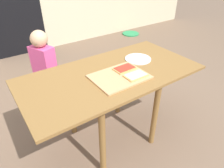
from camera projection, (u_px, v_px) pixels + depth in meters
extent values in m
plane|color=brown|center=(112.00, 136.00, 2.07)|extent=(16.00, 16.00, 0.00)
cube|color=brown|center=(112.00, 74.00, 1.67)|extent=(1.48, 0.75, 0.02)
cylinder|color=brown|center=(102.00, 142.00, 1.54)|extent=(0.05, 0.05, 0.72)
cylinder|color=brown|center=(155.00, 114.00, 1.81)|extent=(0.05, 0.05, 0.72)
cylinder|color=brown|center=(71.00, 104.00, 1.93)|extent=(0.05, 0.05, 0.72)
cylinder|color=brown|center=(118.00, 86.00, 2.20)|extent=(0.05, 0.05, 0.72)
cube|color=tan|center=(119.00, 77.00, 1.60)|extent=(0.43, 0.33, 0.01)
cube|color=#E2A45A|center=(136.00, 75.00, 1.59)|extent=(0.18, 0.11, 0.01)
cube|color=beige|center=(136.00, 75.00, 1.59)|extent=(0.16, 0.10, 0.00)
cube|color=#E2A45A|center=(125.00, 68.00, 1.69)|extent=(0.18, 0.12, 0.01)
cube|color=red|center=(125.00, 68.00, 1.68)|extent=(0.17, 0.10, 0.00)
cylinder|color=silver|center=(138.00, 59.00, 1.88)|extent=(0.24, 0.24, 0.01)
cylinder|color=#47276B|center=(45.00, 91.00, 2.34)|extent=(0.09, 0.09, 0.46)
cylinder|color=#47276B|center=(54.00, 95.00, 2.28)|extent=(0.09, 0.09, 0.46)
cube|color=#E54C8C|center=(44.00, 62.00, 2.10)|extent=(0.22, 0.28, 0.33)
sphere|color=tan|center=(39.00, 39.00, 1.96)|extent=(0.17, 0.17, 0.17)
cylinder|color=#298E52|center=(131.00, 34.00, 4.69)|extent=(0.38, 0.38, 0.03)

